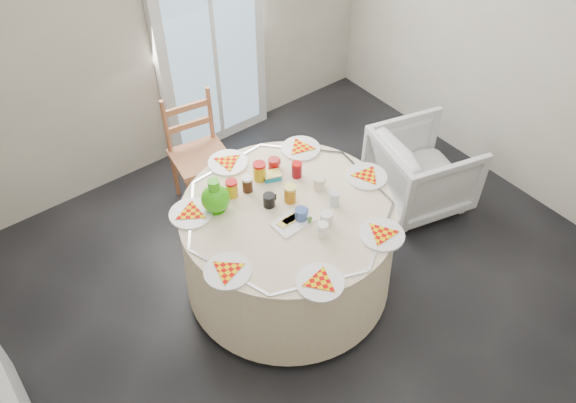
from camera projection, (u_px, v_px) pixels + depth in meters
floor at (324, 293)px, 3.94m from camera, size 4.00×4.00×0.00m
wall_back at (157, 14)px, 4.17m from camera, size 4.00×0.02×2.60m
wall_right at (551, 38)px, 3.91m from camera, size 0.02×4.00×2.60m
glass_door at (210, 32)px, 4.49m from camera, size 1.00×0.08×2.10m
table at (288, 247)px, 3.75m from camera, size 1.40×1.40×0.71m
wooden_chair at (200, 155)px, 4.29m from camera, size 0.47×0.46×0.93m
armchair at (423, 163)px, 4.35m from camera, size 0.80×0.83×0.71m
place_settings at (288, 205)px, 3.48m from camera, size 1.78×1.78×0.03m
jar_cluster at (263, 176)px, 3.59m from camera, size 0.56×0.40×0.15m
butter_tub at (272, 172)px, 3.67m from camera, size 0.14×0.12×0.05m
green_pitcher at (215, 193)px, 3.41m from camera, size 0.21×0.21×0.23m
cheese_platter at (293, 218)px, 3.40m from camera, size 0.26×0.17×0.03m
mugs_glasses at (304, 194)px, 3.49m from camera, size 0.64×0.64×0.11m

